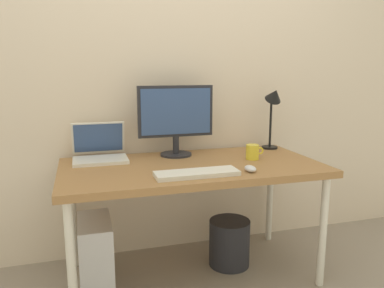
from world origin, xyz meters
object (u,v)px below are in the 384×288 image
at_px(desk_lamp, 274,104).
at_px(wastebasket, 229,243).
at_px(coffee_mug, 253,152).
at_px(monitor, 176,117).
at_px(keyboard, 197,173).
at_px(computer_tower, 96,255).
at_px(laptop, 100,151).
at_px(mouse, 250,169).
at_px(desk, 192,173).

distance_m(desk_lamp, wastebasket, 0.96).
height_order(desk_lamp, coffee_mug, desk_lamp).
height_order(monitor, keyboard, monitor).
bearing_deg(computer_tower, laptop, 77.31).
xyz_separation_m(desk_lamp, wastebasket, (-0.38, -0.20, -0.86)).
relative_size(mouse, coffee_mug, 0.78).
bearing_deg(desk_lamp, laptop, 179.02).
bearing_deg(computer_tower, wastebasket, 3.43).
height_order(desk_lamp, wastebasket, desk_lamp).
xyz_separation_m(laptop, wastebasket, (0.78, -0.22, -0.61)).
distance_m(monitor, wastebasket, 0.88).
relative_size(monitor, wastebasket, 1.60).
height_order(keyboard, computer_tower, keyboard).
relative_size(laptop, wastebasket, 1.07).
xyz_separation_m(desk, keyboard, (-0.04, -0.24, 0.07)).
xyz_separation_m(desk, desk_lamp, (0.65, 0.25, 0.37)).
distance_m(keyboard, wastebasket, 0.71).
bearing_deg(wastebasket, coffee_mug, -16.26).
distance_m(mouse, computer_tower, 1.00).
bearing_deg(computer_tower, desk, -0.13).
distance_m(monitor, keyboard, 0.54).
height_order(desk, laptop, laptop).
relative_size(desk_lamp, computer_tower, 1.04).
relative_size(desk, keyboard, 3.40).
bearing_deg(monitor, desk_lamp, 0.05).
relative_size(monitor, mouse, 5.33).
height_order(monitor, wastebasket, monitor).
bearing_deg(laptop, monitor, -2.45).
bearing_deg(wastebasket, desk_lamp, 27.21).
bearing_deg(desk_lamp, wastebasket, -152.79).
bearing_deg(keyboard, wastebasket, 43.11).
bearing_deg(desk_lamp, coffee_mug, -137.68).
distance_m(mouse, coffee_mug, 0.30).
relative_size(computer_tower, wastebasket, 1.40).
height_order(desk, monitor, monitor).
height_order(desk, mouse, mouse).
bearing_deg(desk, computer_tower, 179.87).
bearing_deg(keyboard, desk_lamp, 35.12).
distance_m(coffee_mug, wastebasket, 0.61).
height_order(coffee_mug, wastebasket, coffee_mug).
height_order(keyboard, mouse, mouse).
xyz_separation_m(desk, computer_tower, (-0.57, 0.00, -0.44)).
bearing_deg(wastebasket, desk, -169.09).
distance_m(monitor, desk_lamp, 0.68).
height_order(mouse, computer_tower, mouse).
relative_size(desk, mouse, 16.64).
bearing_deg(mouse, desk, 135.93).
relative_size(monitor, computer_tower, 1.14).
bearing_deg(laptop, desk, -27.76).
relative_size(desk, coffee_mug, 13.06).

